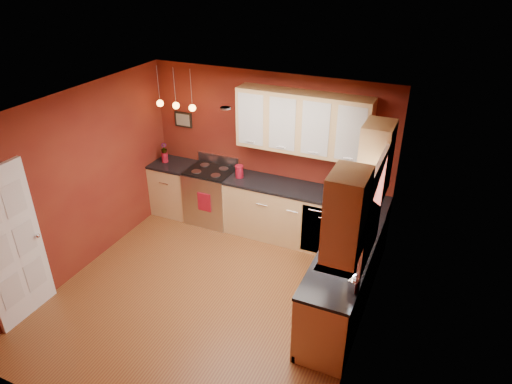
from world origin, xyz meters
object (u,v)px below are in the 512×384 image
at_px(red_canister, 239,171).
at_px(soap_pump, 354,283).
at_px(gas_range, 211,195).
at_px(coffee_maker, 348,187).
at_px(sink, 342,260).

relative_size(red_canister, soap_pump, 0.94).
xyz_separation_m(gas_range, red_canister, (0.55, -0.02, 0.56)).
distance_m(red_canister, coffee_maker, 1.73).
distance_m(gas_range, red_canister, 0.79).
bearing_deg(sink, red_canister, 144.51).
xyz_separation_m(sink, soap_pump, (0.25, -0.52, 0.13)).
relative_size(coffee_maker, soap_pump, 1.13).
height_order(red_canister, soap_pump, soap_pump).
distance_m(sink, coffee_maker, 1.67).
bearing_deg(sink, gas_range, 150.22).
bearing_deg(soap_pump, sink, 115.29).
xyz_separation_m(gas_range, soap_pump, (2.87, -2.03, 0.57)).
bearing_deg(sink, soap_pump, -64.71).
relative_size(gas_range, coffee_maker, 4.55).
bearing_deg(coffee_maker, sink, -72.79).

